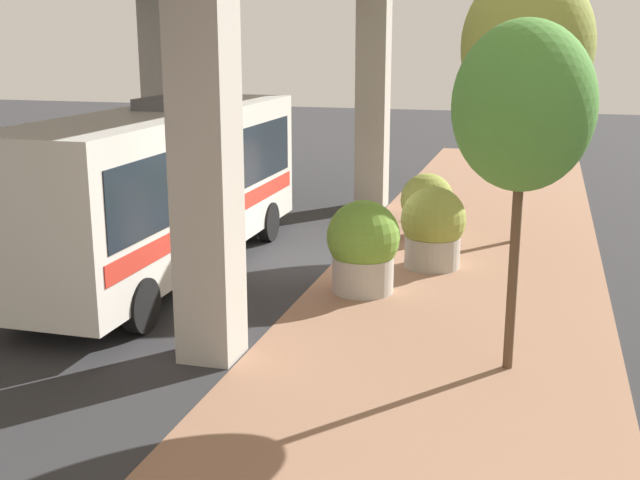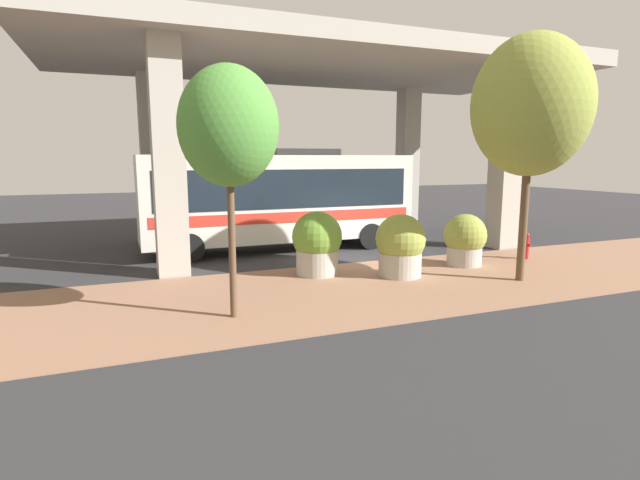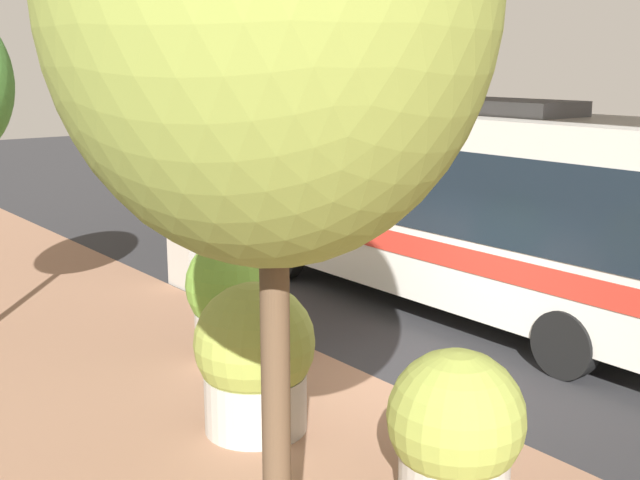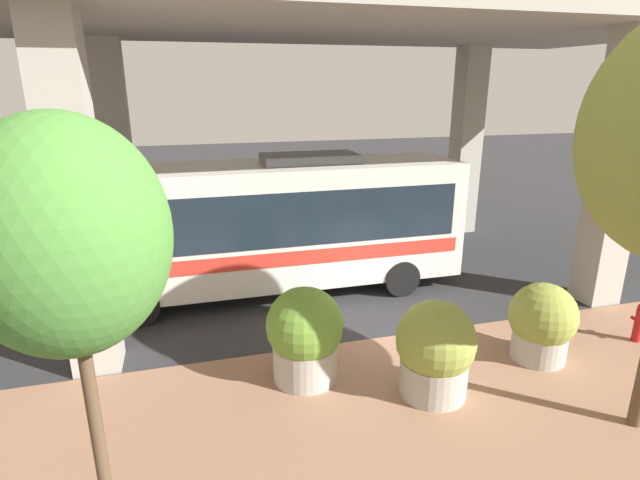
{
  "view_description": "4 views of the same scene",
  "coord_description": "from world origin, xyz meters",
  "px_view_note": "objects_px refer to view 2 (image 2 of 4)",
  "views": [
    {
      "loc": [
        -4.52,
        17.58,
        5.11
      ],
      "look_at": [
        0.0,
        1.44,
        0.84
      ],
      "focal_mm": 45.0,
      "sensor_mm": 36.0,
      "label": 1
    },
    {
      "loc": [
        -14.7,
        7.64,
        3.47
      ],
      "look_at": [
        -0.08,
        1.7,
        0.87
      ],
      "focal_mm": 28.0,
      "sensor_mm": 36.0,
      "label": 2
    },
    {
      "loc": [
        -7.27,
        -7.61,
        4.43
      ],
      "look_at": [
        -0.39,
        1.11,
        1.94
      ],
      "focal_mm": 45.0,
      "sensor_mm": 36.0,
      "label": 3
    },
    {
      "loc": [
        -9.5,
        4.21,
        5.6
      ],
      "look_at": [
        0.73,
        1.4,
        2.25
      ],
      "focal_mm": 28.0,
      "sensor_mm": 36.0,
      "label": 4
    }
  ],
  "objects_px": {
    "fire_hydrant": "(526,246)",
    "street_tree_far": "(531,106)",
    "planter_middle": "(317,243)",
    "planter_back": "(400,246)",
    "bus": "(279,196)",
    "street_tree_near": "(229,127)",
    "planter_front": "(465,240)"
  },
  "relations": [
    {
      "from": "bus",
      "to": "street_tree_near",
      "type": "distance_m",
      "value": 8.51
    },
    {
      "from": "planter_front",
      "to": "planter_back",
      "type": "relative_size",
      "value": 0.91
    },
    {
      "from": "planter_back",
      "to": "street_tree_far",
      "type": "distance_m",
      "value": 5.2
    },
    {
      "from": "fire_hydrant",
      "to": "street_tree_near",
      "type": "relative_size",
      "value": 0.17
    },
    {
      "from": "street_tree_near",
      "to": "street_tree_far",
      "type": "xyz_separation_m",
      "value": [
        0.22,
        -8.31,
        0.76
      ]
    },
    {
      "from": "bus",
      "to": "planter_middle",
      "type": "relative_size",
      "value": 5.27
    },
    {
      "from": "street_tree_far",
      "to": "street_tree_near",
      "type": "bearing_deg",
      "value": 91.51
    },
    {
      "from": "planter_front",
      "to": "bus",
      "type": "bearing_deg",
      "value": 43.11
    },
    {
      "from": "bus",
      "to": "fire_hydrant",
      "type": "height_order",
      "value": "bus"
    },
    {
      "from": "street_tree_far",
      "to": "fire_hydrant",
      "type": "bearing_deg",
      "value": -46.91
    },
    {
      "from": "planter_front",
      "to": "planter_middle",
      "type": "distance_m",
      "value": 4.96
    },
    {
      "from": "fire_hydrant",
      "to": "planter_front",
      "type": "height_order",
      "value": "planter_front"
    },
    {
      "from": "planter_middle",
      "to": "planter_back",
      "type": "distance_m",
      "value": 2.46
    },
    {
      "from": "planter_front",
      "to": "street_tree_near",
      "type": "relative_size",
      "value": 0.32
    },
    {
      "from": "planter_front",
      "to": "planter_middle",
      "type": "relative_size",
      "value": 0.88
    },
    {
      "from": "planter_back",
      "to": "street_tree_near",
      "type": "height_order",
      "value": "street_tree_near"
    },
    {
      "from": "fire_hydrant",
      "to": "planter_middle",
      "type": "relative_size",
      "value": 0.49
    },
    {
      "from": "fire_hydrant",
      "to": "street_tree_far",
      "type": "xyz_separation_m",
      "value": [
        -2.31,
        2.47,
        4.39
      ]
    },
    {
      "from": "planter_back",
      "to": "street_tree_near",
      "type": "distance_m",
      "value": 6.55
    },
    {
      "from": "street_tree_near",
      "to": "planter_back",
      "type": "bearing_deg",
      "value": -70.07
    },
    {
      "from": "planter_middle",
      "to": "planter_back",
      "type": "height_order",
      "value": "planter_middle"
    },
    {
      "from": "bus",
      "to": "street_tree_near",
      "type": "height_order",
      "value": "street_tree_near"
    },
    {
      "from": "planter_front",
      "to": "street_tree_near",
      "type": "distance_m",
      "value": 9.11
    },
    {
      "from": "planter_middle",
      "to": "street_tree_near",
      "type": "height_order",
      "value": "street_tree_near"
    },
    {
      "from": "planter_front",
      "to": "planter_back",
      "type": "bearing_deg",
      "value": 101.09
    },
    {
      "from": "planter_front",
      "to": "planter_back",
      "type": "distance_m",
      "value": 2.8
    },
    {
      "from": "planter_front",
      "to": "planter_back",
      "type": "height_order",
      "value": "planter_back"
    },
    {
      "from": "fire_hydrant",
      "to": "planter_middle",
      "type": "bearing_deg",
      "value": 85.9
    },
    {
      "from": "fire_hydrant",
      "to": "planter_back",
      "type": "height_order",
      "value": "planter_back"
    },
    {
      "from": "bus",
      "to": "planter_front",
      "type": "distance_m",
      "value": 6.97
    },
    {
      "from": "fire_hydrant",
      "to": "street_tree_far",
      "type": "relative_size",
      "value": 0.14
    },
    {
      "from": "bus",
      "to": "street_tree_near",
      "type": "bearing_deg",
      "value": 155.39
    }
  ]
}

